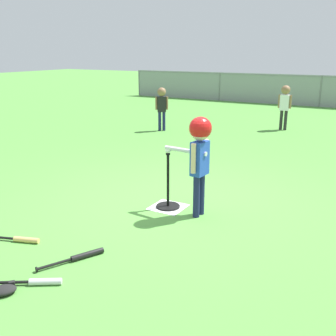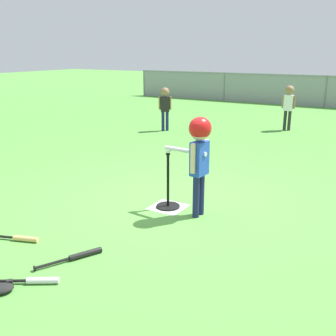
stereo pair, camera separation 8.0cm
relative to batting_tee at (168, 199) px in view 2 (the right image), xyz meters
The scene contains 12 objects.
ground_plane 0.26m from the batting_tee, 86.57° to the left, with size 60.00×60.00×0.00m, color #51933D.
home_plate 0.12m from the batting_tee, 88.81° to the left, with size 0.44×0.44×0.01m, color white.
batting_tee is the anchor object (origin of this frame).
baseball_on_tee 0.66m from the batting_tee, 88.81° to the left, with size 0.07×0.07×0.07m, color white.
batter_child 0.91m from the batting_tee, ahead, with size 0.65×0.36×1.27m.
fielder_deep_right 5.38m from the batting_tee, 121.22° to the left, with size 0.29×0.23×1.12m.
fielder_near_right 6.26m from the batting_tee, 90.31° to the left, with size 0.35×0.23×1.16m.
spare_bat_silver 2.19m from the batting_tee, 92.68° to the right, with size 0.53×0.36×0.06m.
spare_bat_wood 1.91m from the batting_tee, 118.41° to the right, with size 0.57×0.24×0.06m.
spare_bat_black 1.65m from the batting_tee, 92.85° to the right, with size 0.36×0.65×0.06m.
glove_tossed_aside 2.45m from the batting_tee, 96.13° to the right, with size 0.27×0.27×0.07m.
outfield_fence 11.42m from the batting_tee, 89.93° to the left, with size 16.06×0.06×1.15m.
Camera 2 is at (2.52, -4.54, 2.03)m, focal length 42.77 mm.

